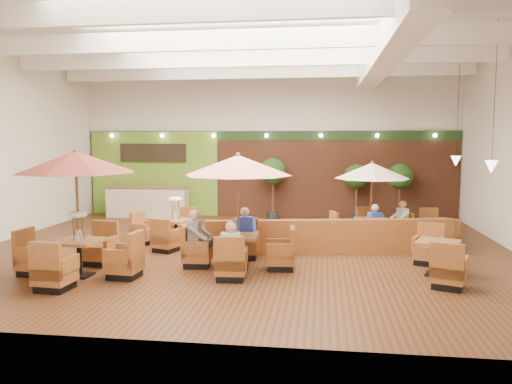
% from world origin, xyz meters
% --- Properties ---
extents(room, '(14.04, 14.00, 5.52)m').
position_xyz_m(room, '(0.25, 1.22, 3.63)').
color(room, '#381E0F').
rests_on(room, ground).
extents(service_counter, '(3.00, 0.75, 1.18)m').
position_xyz_m(service_counter, '(-4.40, 5.10, 0.58)').
color(service_counter, beige).
rests_on(service_counter, ground).
extents(booth_divider, '(6.29, 1.34, 0.88)m').
position_xyz_m(booth_divider, '(2.29, -0.07, 0.44)').
color(booth_divider, brown).
rests_on(booth_divider, ground).
extents(table_0, '(2.69, 2.69, 2.72)m').
position_xyz_m(table_0, '(-3.04, -2.91, 1.83)').
color(table_0, brown).
rests_on(table_0, ground).
extents(table_1, '(2.58, 2.58, 2.62)m').
position_xyz_m(table_1, '(0.20, -1.79, 1.78)').
color(table_1, brown).
rests_on(table_1, ground).
extents(table_2, '(2.37, 2.37, 2.30)m').
position_xyz_m(table_2, '(3.46, 1.73, 1.59)').
color(table_2, brown).
rests_on(table_2, ground).
extents(table_3, '(1.77, 2.53, 1.49)m').
position_xyz_m(table_3, '(-2.18, 0.52, 0.44)').
color(table_3, brown).
rests_on(table_3, ground).
extents(table_4, '(1.10, 2.69, 0.95)m').
position_xyz_m(table_4, '(4.53, -1.82, 0.36)').
color(table_4, brown).
rests_on(table_4, ground).
extents(table_5, '(0.88, 2.35, 0.86)m').
position_xyz_m(table_5, '(5.30, 1.63, 0.33)').
color(table_5, brown).
rests_on(table_5, ground).
extents(topiary_0, '(0.96, 0.96, 2.24)m').
position_xyz_m(topiary_0, '(0.29, 5.30, 1.67)').
color(topiary_0, black).
rests_on(topiary_0, ground).
extents(topiary_1, '(0.88, 0.88, 2.04)m').
position_xyz_m(topiary_1, '(3.28, 5.30, 1.52)').
color(topiary_1, black).
rests_on(topiary_1, ground).
extents(topiary_2, '(0.89, 0.89, 2.06)m').
position_xyz_m(topiary_2, '(4.78, 5.30, 1.53)').
color(topiary_2, black).
rests_on(topiary_2, ground).
extents(diner_0, '(0.41, 0.36, 0.78)m').
position_xyz_m(diner_0, '(0.20, -2.74, 0.75)').
color(diner_0, silver).
rests_on(diner_0, ground).
extents(diner_1, '(0.42, 0.37, 0.79)m').
position_xyz_m(diner_1, '(0.20, -0.83, 0.76)').
color(diner_1, '#2A43B7').
rests_on(diner_1, ground).
extents(diner_2, '(0.34, 0.43, 0.86)m').
position_xyz_m(diner_2, '(-0.75, -1.79, 0.78)').
color(diner_2, gray).
rests_on(diner_2, ground).
extents(diner_3, '(0.40, 0.38, 0.71)m').
position_xyz_m(diner_3, '(3.46, 0.90, 0.73)').
color(diner_3, '#2A43B7').
rests_on(diner_3, ground).
extents(diner_4, '(0.37, 0.40, 0.72)m').
position_xyz_m(diner_4, '(4.30, 1.73, 0.73)').
color(diner_4, silver).
rests_on(diner_4, ground).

